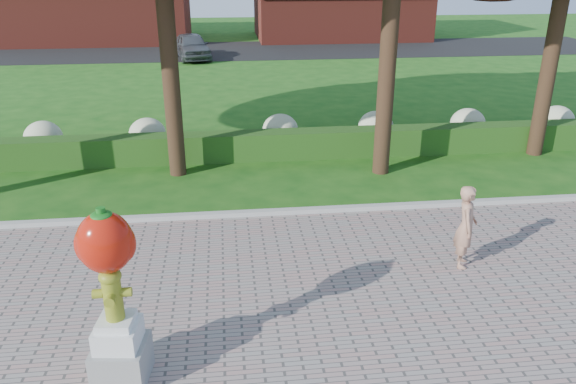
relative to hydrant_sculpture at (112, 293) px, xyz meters
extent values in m
plane|color=#174C13|center=(2.22, 2.12, -1.41)|extent=(100.00, 100.00, 0.00)
cube|color=#ADADA5|center=(2.22, 5.12, -1.33)|extent=(40.00, 0.18, 0.15)
cube|color=#214E16|center=(2.22, 9.12, -1.01)|extent=(24.00, 0.70, 0.80)
ellipsoid|color=#BBC395|center=(-3.78, 10.12, -0.86)|extent=(1.10, 1.10, 0.99)
ellipsoid|color=#BBC395|center=(-0.78, 10.12, -0.86)|extent=(1.10, 1.10, 0.99)
ellipsoid|color=#BBC395|center=(3.22, 10.12, -0.86)|extent=(1.10, 1.10, 0.99)
ellipsoid|color=#BBC395|center=(6.22, 10.12, -0.86)|extent=(1.10, 1.10, 0.99)
ellipsoid|color=#BBC395|center=(9.22, 10.12, -0.86)|extent=(1.10, 1.10, 0.99)
ellipsoid|color=#BBC395|center=(12.22, 10.12, -0.86)|extent=(1.10, 1.10, 0.99)
cube|color=black|center=(2.22, 30.12, -1.40)|extent=(50.00, 8.00, 0.02)
cylinder|color=black|center=(0.22, 8.12, 1.67)|extent=(0.44, 0.44, 6.16)
cylinder|color=black|center=(5.72, 7.62, 2.23)|extent=(0.44, 0.44, 7.28)
cylinder|color=black|center=(10.72, 8.62, 1.53)|extent=(0.44, 0.44, 5.88)
cube|color=gray|center=(0.00, 0.00, -1.09)|extent=(0.78, 0.78, 0.56)
cube|color=silver|center=(0.00, 0.00, -0.65)|extent=(0.63, 0.63, 0.32)
cube|color=silver|center=(0.00, 0.00, -0.43)|extent=(0.50, 0.50, 0.11)
cylinder|color=olive|center=(0.00, 0.00, -0.06)|extent=(0.25, 0.25, 0.63)
ellipsoid|color=olive|center=(0.00, 0.00, 0.26)|extent=(0.29, 0.29, 0.21)
cylinder|color=olive|center=(-0.18, 0.00, 0.01)|extent=(0.14, 0.12, 0.12)
cylinder|color=olive|center=(0.18, 0.00, 0.01)|extent=(0.14, 0.12, 0.12)
cylinder|color=olive|center=(0.00, -0.17, 0.01)|extent=(0.14, 0.14, 0.14)
cylinder|color=olive|center=(0.00, 0.00, 0.35)|extent=(0.09, 0.09, 0.06)
ellipsoid|color=#B71809|center=(0.00, 0.00, 0.74)|extent=(0.71, 0.63, 0.82)
ellipsoid|color=#B71809|center=(-0.20, 0.00, 0.72)|extent=(0.35, 0.35, 0.52)
ellipsoid|color=#B71809|center=(0.20, 0.00, 0.72)|extent=(0.35, 0.35, 0.52)
cylinder|color=#166318|center=(0.00, 0.00, 1.15)|extent=(0.11, 0.11, 0.14)
ellipsoid|color=#166318|center=(0.00, 0.00, 1.12)|extent=(0.27, 0.27, 0.09)
imported|color=tan|center=(5.89, 2.47, -0.57)|extent=(0.55, 0.68, 1.60)
imported|color=#464A4E|center=(-0.17, 27.16, -0.67)|extent=(2.58, 4.52, 1.45)
camera|label=1|loc=(1.55, -6.41, 4.00)|focal=35.00mm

